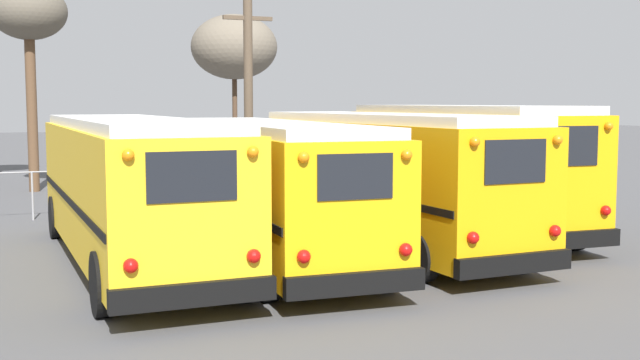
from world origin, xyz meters
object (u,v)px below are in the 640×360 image
bare_tree_0 (234,47)px  school_bus_0 (130,185)px  school_bus_2 (385,176)px  bare_tree_2 (29,16)px  school_bus_3 (460,164)px  utility_pole (248,93)px  school_bus_1 (267,184)px

bare_tree_0 → school_bus_0: bearing=-111.8°
bare_tree_0 → school_bus_2: bearing=-96.8°
school_bus_0 → bare_tree_2: (-1.20, 15.49, 4.93)m
bare_tree_0 → bare_tree_2: 10.94m
school_bus_3 → bare_tree_2: size_ratio=1.20×
bare_tree_2 → utility_pole: bearing=-34.8°
school_bus_3 → bare_tree_2: bearing=124.6°
school_bus_3 → bare_tree_2: 18.13m
school_bus_1 → school_bus_2: school_bus_2 is taller
utility_pole → bare_tree_0: bearing=76.4°
school_bus_3 → bare_tree_0: bearing=91.1°
school_bus_0 → school_bus_2: 5.82m
school_bus_2 → bare_tree_2: 17.94m
bare_tree_2 → bare_tree_0: bearing=29.2°
school_bus_3 → utility_pole: bearing=106.8°
school_bus_3 → bare_tree_0: (-0.38, 19.71, 4.25)m
school_bus_0 → school_bus_2: bearing=-2.7°
school_bus_2 → school_bus_3: school_bus_3 is taller
school_bus_1 → school_bus_3: bearing=13.7°
school_bus_3 → bare_tree_2: (-9.92, 14.38, 4.82)m
school_bus_0 → bare_tree_0: bearing=68.2°
school_bus_2 → bare_tree_2: (-7.02, 15.77, 4.91)m
school_bus_2 → bare_tree_2: bearing=114.0°
school_bus_0 → school_bus_2: school_bus_2 is taller
school_bus_0 → utility_pole: 12.26m
school_bus_2 → utility_pole: 11.03m
school_bus_1 → utility_pole: 11.47m
school_bus_3 → school_bus_2: bearing=-154.6°
school_bus_0 → school_bus_3: (8.73, 1.11, 0.11)m
school_bus_0 → bare_tree_0: (8.34, 20.81, 4.36)m
bare_tree_2 → school_bus_1: bearing=-75.4°
school_bus_2 → school_bus_3: bearing=25.4°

